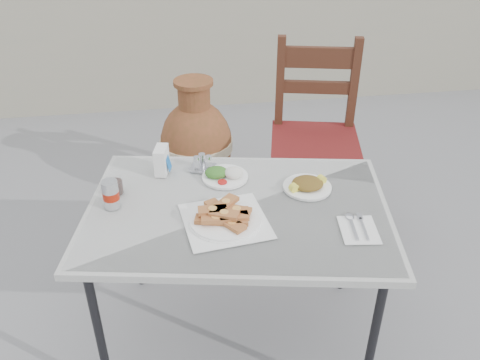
{
  "coord_description": "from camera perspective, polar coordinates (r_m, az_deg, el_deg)",
  "views": [
    {
      "loc": [
        -0.13,
        -1.65,
        1.77
      ],
      "look_at": [
        0.11,
        -0.07,
        0.77
      ],
      "focal_mm": 38.0,
      "sensor_mm": 36.0,
      "label": 1
    }
  ],
  "objects": [
    {
      "name": "ground",
      "position": [
        2.42,
        -2.83,
        -14.95
      ],
      "size": [
        80.0,
        80.0,
        0.0
      ],
      "primitive_type": "plane",
      "color": "slate",
      "rests_on": "ground"
    },
    {
      "name": "cafe_table",
      "position": [
        1.92,
        -0.24,
        -4.21
      ],
      "size": [
        1.24,
        0.95,
        0.68
      ],
      "rotation": [
        0.0,
        0.0,
        -0.18
      ],
      "color": "black",
      "rests_on": "ground"
    },
    {
      "name": "pide_plate",
      "position": [
        1.8,
        -1.67,
        -3.97
      ],
      "size": [
        0.33,
        0.33,
        0.06
      ],
      "rotation": [
        0.0,
        0.0,
        0.13
      ],
      "color": "white",
      "rests_on": "cafe_table"
    },
    {
      "name": "salad_rice_plate",
      "position": [
        2.05,
        -1.75,
        0.65
      ],
      "size": [
        0.19,
        0.19,
        0.05
      ],
      "color": "white",
      "rests_on": "cafe_table"
    },
    {
      "name": "salad_chopped_plate",
      "position": [
        2.0,
        7.58,
        -0.54
      ],
      "size": [
        0.19,
        0.19,
        0.04
      ],
      "color": "white",
      "rests_on": "cafe_table"
    },
    {
      "name": "soda_can",
      "position": [
        1.92,
        -14.3,
        -1.55
      ],
      "size": [
        0.06,
        0.06,
        0.11
      ],
      "color": "silver",
      "rests_on": "cafe_table"
    },
    {
      "name": "cola_glass",
      "position": [
        2.0,
        -13.83,
        -0.48
      ],
      "size": [
        0.06,
        0.06,
        0.09
      ],
      "color": "white",
      "rests_on": "cafe_table"
    },
    {
      "name": "napkin_holder",
      "position": [
        2.09,
        -8.79,
        2.21
      ],
      "size": [
        0.07,
        0.1,
        0.11
      ],
      "rotation": [
        0.0,
        0.0,
        -0.21
      ],
      "color": "white",
      "rests_on": "cafe_table"
    },
    {
      "name": "condiment_caddy",
      "position": [
        2.11,
        -4.23,
        1.77
      ],
      "size": [
        0.12,
        0.11,
        0.07
      ],
      "rotation": [
        0.0,
        0.0,
        -0.38
      ],
      "color": "silver",
      "rests_on": "cafe_table"
    },
    {
      "name": "cutlery_napkin",
      "position": [
        1.83,
        13.04,
        -5.18
      ],
      "size": [
        0.15,
        0.18,
        0.01
      ],
      "rotation": [
        0.0,
        0.0,
        -0.13
      ],
      "color": "white",
      "rests_on": "cafe_table"
    },
    {
      "name": "chair",
      "position": [
        2.73,
        8.37,
        4.71
      ],
      "size": [
        0.54,
        0.54,
        1.03
      ],
      "rotation": [
        0.0,
        0.0,
        -0.22
      ],
      "color": "#34190E",
      "rests_on": "ground"
    },
    {
      "name": "terracotta_urn",
      "position": [
        3.03,
        -4.91,
        3.98
      ],
      "size": [
        0.43,
        0.43,
        0.75
      ],
      "color": "brown",
      "rests_on": "ground"
    },
    {
      "name": "back_wall",
      "position": [
        4.31,
        -6.79,
        16.09
      ],
      "size": [
        6.0,
        0.25,
        1.2
      ],
      "primitive_type": "cube",
      "color": "gray",
      "rests_on": "ground"
    }
  ]
}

